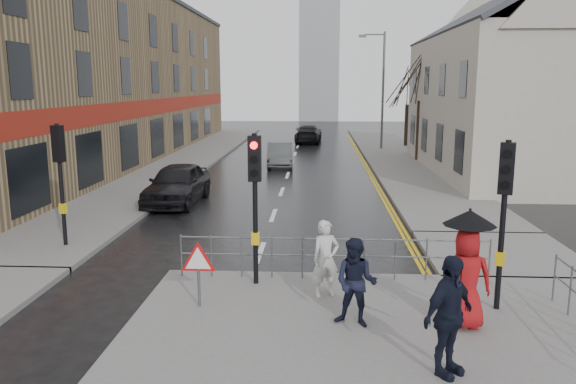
# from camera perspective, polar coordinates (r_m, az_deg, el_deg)

# --- Properties ---
(ground) EXTENTS (120.00, 120.00, 0.00)m
(ground) POSITION_cam_1_polar(r_m,az_deg,el_deg) (12.81, -4.26, -10.08)
(ground) COLOR black
(ground) RESTS_ON ground
(near_pavement) EXTENTS (10.00, 9.00, 0.14)m
(near_pavement) POSITION_cam_1_polar(r_m,az_deg,el_deg) (9.60, 11.74, -17.35)
(near_pavement) COLOR #605E5B
(near_pavement) RESTS_ON ground
(left_pavement) EXTENTS (4.00, 44.00, 0.14)m
(left_pavement) POSITION_cam_1_polar(r_m,az_deg,el_deg) (36.07, -9.84, 3.52)
(left_pavement) COLOR #605E5B
(left_pavement) RESTS_ON ground
(right_pavement) EXTENTS (4.00, 40.00, 0.14)m
(right_pavement) POSITION_cam_1_polar(r_m,az_deg,el_deg) (37.46, 10.69, 3.76)
(right_pavement) COLOR #605E5B
(right_pavement) RESTS_ON ground
(pavement_bridge_right) EXTENTS (4.00, 4.20, 0.14)m
(pavement_bridge_right) POSITION_cam_1_polar(r_m,az_deg,el_deg) (16.28, 20.67, -5.91)
(pavement_bridge_right) COLOR #605E5B
(pavement_bridge_right) RESTS_ON ground
(building_left_terrace) EXTENTS (8.00, 42.00, 10.00)m
(building_left_terrace) POSITION_cam_1_polar(r_m,az_deg,el_deg) (36.49, -19.06, 10.94)
(building_left_terrace) COLOR #8D7551
(building_left_terrace) RESTS_ON ground
(building_right_cream) EXTENTS (9.00, 16.40, 10.10)m
(building_right_cream) POSITION_cam_1_polar(r_m,az_deg,el_deg) (31.62, 22.77, 10.40)
(building_right_cream) COLOR #B5AC9E
(building_right_cream) RESTS_ON ground
(church_tower) EXTENTS (5.00, 5.00, 18.00)m
(church_tower) POSITION_cam_1_polar(r_m,az_deg,el_deg) (74.00, 3.19, 14.26)
(church_tower) COLOR #93959B
(church_tower) RESTS_ON ground
(traffic_signal_near_left) EXTENTS (0.28, 0.27, 3.40)m
(traffic_signal_near_left) POSITION_cam_1_polar(r_m,az_deg,el_deg) (12.32, -3.38, 0.96)
(traffic_signal_near_left) COLOR black
(traffic_signal_near_left) RESTS_ON near_pavement
(traffic_signal_near_right) EXTENTS (0.34, 0.33, 3.40)m
(traffic_signal_near_right) POSITION_cam_1_polar(r_m,az_deg,el_deg) (11.63, 21.15, -0.35)
(traffic_signal_near_right) COLOR black
(traffic_signal_near_right) RESTS_ON near_pavement
(traffic_signal_far_left) EXTENTS (0.34, 0.33, 3.40)m
(traffic_signal_far_left) POSITION_cam_1_polar(r_m,az_deg,el_deg) (16.61, -22.18, 2.74)
(traffic_signal_far_left) COLOR black
(traffic_signal_far_left) RESTS_ON left_pavement
(guard_railing_front) EXTENTS (7.14, 0.04, 1.00)m
(guard_railing_front) POSITION_cam_1_polar(r_m,az_deg,el_deg) (13.01, 4.62, -5.76)
(guard_railing_front) COLOR #595B5E
(guard_railing_front) RESTS_ON near_pavement
(warning_sign) EXTENTS (0.80, 0.07, 1.35)m
(warning_sign) POSITION_cam_1_polar(r_m,az_deg,el_deg) (11.48, -9.11, -7.20)
(warning_sign) COLOR #595B5E
(warning_sign) RESTS_ON near_pavement
(street_lamp) EXTENTS (1.83, 0.25, 8.00)m
(street_lamp) POSITION_cam_1_polar(r_m,az_deg,el_deg) (40.09, 9.39, 10.90)
(street_lamp) COLOR #595B5E
(street_lamp) RESTS_ON right_pavement
(tree_near) EXTENTS (2.40, 2.40, 6.58)m
(tree_near) POSITION_cam_1_polar(r_m,az_deg,el_deg) (34.38, 13.33, 11.51)
(tree_near) COLOR #33271C
(tree_near) RESTS_ON right_pavement
(tree_far) EXTENTS (2.40, 2.40, 5.64)m
(tree_far) POSITION_cam_1_polar(r_m,az_deg,el_deg) (42.35, 12.07, 10.41)
(tree_far) COLOR #33271C
(tree_far) RESTS_ON right_pavement
(pedestrian_a) EXTENTS (0.71, 0.60, 1.64)m
(pedestrian_a) POSITION_cam_1_polar(r_m,az_deg,el_deg) (11.94, 3.85, -6.77)
(pedestrian_a) COLOR beige
(pedestrian_a) RESTS_ON near_pavement
(pedestrian_b) EXTENTS (0.97, 0.86, 1.67)m
(pedestrian_b) POSITION_cam_1_polar(r_m,az_deg,el_deg) (10.56, 6.91, -9.13)
(pedestrian_b) COLOR black
(pedestrian_b) RESTS_ON near_pavement
(pedestrian_with_umbrella) EXTENTS (0.98, 0.96, 2.23)m
(pedestrian_with_umbrella) POSITION_cam_1_polar(r_m,az_deg,el_deg) (10.81, 17.71, -7.23)
(pedestrian_with_umbrella) COLOR maroon
(pedestrian_with_umbrella) RESTS_ON near_pavement
(pedestrian_d) EXTENTS (1.15, 1.10, 1.92)m
(pedestrian_d) POSITION_cam_1_polar(r_m,az_deg,el_deg) (9.10, 16.00, -12.02)
(pedestrian_d) COLOR black
(pedestrian_d) RESTS_ON near_pavement
(car_parked) EXTENTS (2.04, 4.68, 1.57)m
(car_parked) POSITION_cam_1_polar(r_m,az_deg,el_deg) (22.22, -11.18, 0.84)
(car_parked) COLOR black
(car_parked) RESTS_ON ground
(car_mid) EXTENTS (1.68, 4.13, 1.33)m
(car_mid) POSITION_cam_1_polar(r_m,az_deg,el_deg) (31.91, -0.82, 3.82)
(car_mid) COLOR #434648
(car_mid) RESTS_ON ground
(car_far) EXTENTS (2.18, 4.98, 1.42)m
(car_far) POSITION_cam_1_polar(r_m,az_deg,el_deg) (45.02, 2.08, 5.92)
(car_far) COLOR black
(car_far) RESTS_ON ground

